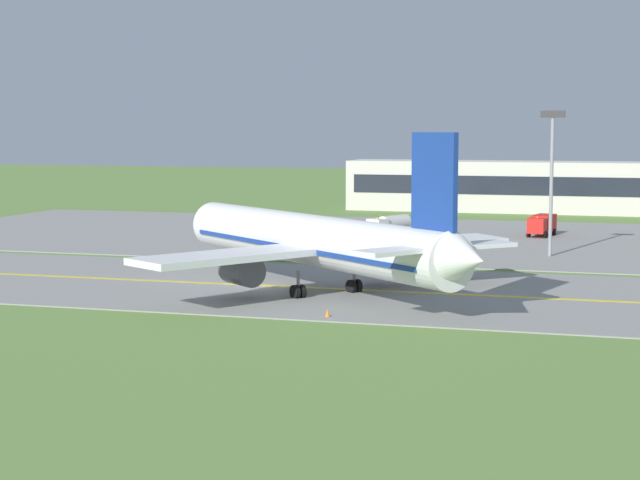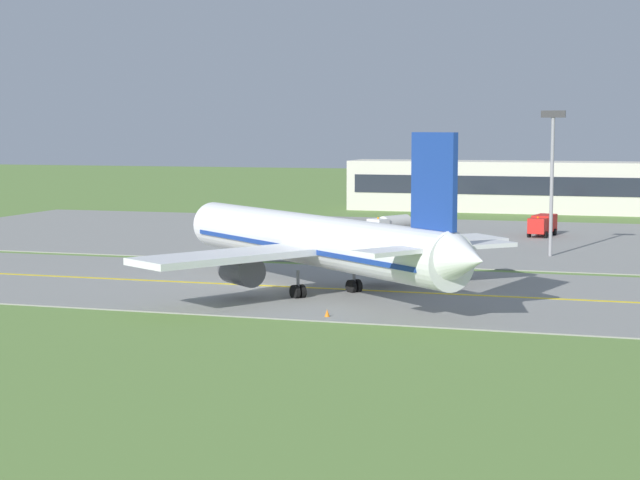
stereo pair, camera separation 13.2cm
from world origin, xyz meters
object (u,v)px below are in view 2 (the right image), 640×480
object	(u,v)px
service_truck_baggage	(390,225)
apron_light_mast	(552,165)
service_truck_catering	(542,224)
airplane_lead	(316,241)

from	to	relation	value
service_truck_baggage	apron_light_mast	size ratio (longest dim) A/B	0.43
service_truck_baggage	service_truck_catering	world-z (taller)	service_truck_baggage
service_truck_baggage	apron_light_mast	bearing A→B (deg)	-34.52
service_truck_catering	apron_light_mast	bearing A→B (deg)	-82.48
apron_light_mast	airplane_lead	bearing A→B (deg)	-117.52
airplane_lead	service_truck_baggage	world-z (taller)	airplane_lead
airplane_lead	service_truck_baggage	distance (m)	43.75
service_truck_baggage	service_truck_catering	xyz separation A→B (m)	(17.15, 6.59, -0.00)
airplane_lead	service_truck_catering	distance (m)	51.75
airplane_lead	apron_light_mast	size ratio (longest dim) A/B	2.23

